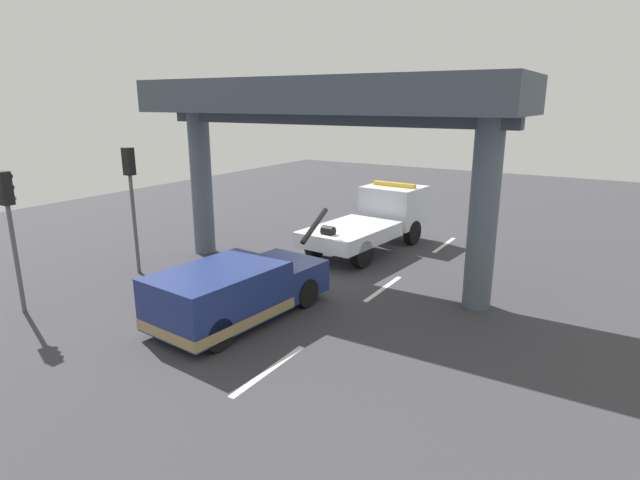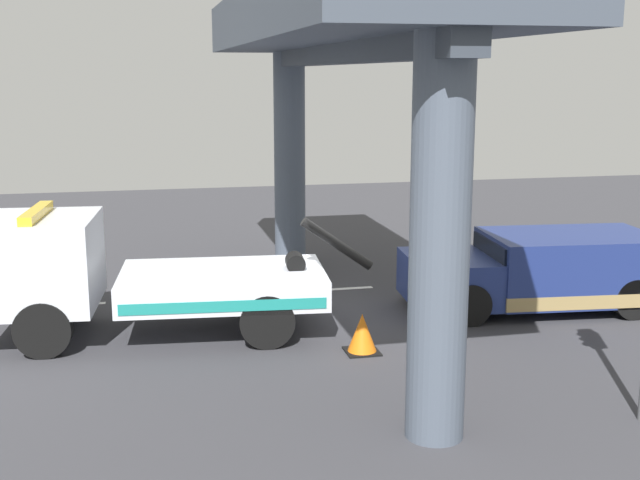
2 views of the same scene
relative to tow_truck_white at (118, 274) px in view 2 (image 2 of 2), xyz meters
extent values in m
cube|color=#38383D|center=(-4.33, 0.07, -1.25)|extent=(60.00, 40.00, 0.10)
cube|color=silver|center=(-10.33, -2.35, -1.20)|extent=(2.60, 0.16, 0.01)
cube|color=silver|center=(-4.33, -2.35, -1.20)|extent=(2.60, 0.16, 0.01)
cube|color=silver|center=(1.67, -2.35, -1.20)|extent=(2.60, 0.16, 0.01)
cube|color=silver|center=(-1.92, 0.18, -0.28)|extent=(4.05, 2.75, 0.55)
cube|color=silver|center=(1.39, -0.13, 0.27)|extent=(2.25, 2.48, 1.65)
cube|color=black|center=(2.00, -0.19, 0.64)|extent=(0.26, 2.20, 0.66)
cube|color=teal|center=(-1.81, 1.38, -0.36)|extent=(3.63, 0.36, 0.20)
cylinder|color=black|center=(-4.10, 0.38, 0.46)|extent=(1.42, 0.31, 1.07)
cylinder|color=black|center=(-3.30, 0.31, 0.12)|extent=(0.40, 0.48, 0.36)
cube|color=yellow|center=(1.39, -0.13, 1.18)|extent=(0.42, 1.93, 0.16)
cylinder|color=black|center=(1.29, 0.92, -0.70)|extent=(1.03, 0.41, 1.00)
cylinder|color=black|center=(1.10, -1.15, -0.70)|extent=(1.03, 0.41, 1.00)
cylinder|color=black|center=(-2.59, 1.28, -0.70)|extent=(1.03, 0.41, 1.00)
cylinder|color=black|center=(-2.78, -0.79, -0.70)|extent=(1.03, 0.41, 1.00)
cube|color=navy|center=(-9.19, 0.13, -0.30)|extent=(3.65, 2.51, 1.35)
cube|color=navy|center=(-6.61, -0.11, -0.50)|extent=(1.92, 2.26, 0.95)
cube|color=black|center=(-7.45, -0.03, 0.00)|extent=(0.24, 1.93, 0.59)
cube|color=#9E8451|center=(-9.19, 0.13, -0.79)|extent=(3.67, 2.53, 0.28)
cylinder|color=black|center=(-6.67, 0.86, -0.78)|extent=(0.86, 0.36, 0.84)
cylinder|color=black|center=(-6.85, -1.05, -0.78)|extent=(0.86, 0.36, 0.84)
cylinder|color=black|center=(-10.05, 1.18, -0.78)|extent=(0.86, 0.36, 0.84)
cylinder|color=black|center=(-10.22, -0.74, -0.78)|extent=(0.86, 0.36, 0.84)
cylinder|color=#4C5666|center=(-4.24, 5.39, 1.49)|extent=(0.80, 0.80, 5.39)
cylinder|color=#4C5666|center=(-4.24, -5.24, 1.49)|extent=(0.80, 0.80, 5.39)
cube|color=#414956|center=(-4.24, 0.07, 4.72)|extent=(3.60, 12.63, 1.06)
cube|color=#353C47|center=(-4.24, 0.07, 4.01)|extent=(0.50, 12.23, 0.36)
cone|color=orange|center=(-4.19, 1.91, -0.85)|extent=(0.54, 0.54, 0.71)
cube|color=black|center=(-4.19, 1.91, -1.19)|extent=(0.59, 0.59, 0.03)
camera|label=1|loc=(-18.44, -8.64, 4.56)|focal=28.78mm
camera|label=2|loc=(-0.45, 15.10, 3.65)|focal=45.42mm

